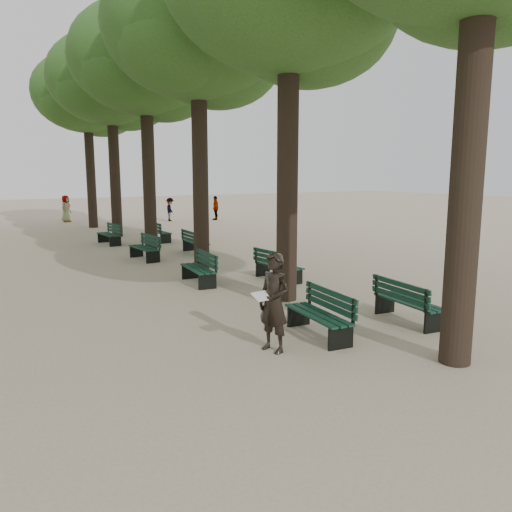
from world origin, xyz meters
TOP-DOWN VIEW (x-y plane):
  - ground at (0.00, 0.00)m, footprint 120.00×120.00m
  - tree_central_2 at (1.50, 8.00)m, footprint 6.00×6.00m
  - tree_central_3 at (1.50, 13.00)m, footprint 6.00×6.00m
  - tree_central_4 at (1.50, 18.00)m, footprint 6.00×6.00m
  - tree_central_5 at (1.50, 23.00)m, footprint 6.00×6.00m
  - bench_left_0 at (0.37, 0.28)m, footprint 0.78×1.86m
  - bench_left_1 at (0.37, 5.84)m, footprint 0.77×1.85m
  - bench_left_2 at (0.37, 10.56)m, footprint 0.68×1.83m
  - bench_left_3 at (0.37, 15.38)m, footprint 0.70×1.84m
  - bench_right_0 at (2.63, 0.03)m, footprint 0.79×1.86m
  - bench_right_1 at (2.63, 5.05)m, footprint 0.71×1.84m
  - bench_right_2 at (2.63, 10.98)m, footprint 0.69×1.83m
  - bench_right_3 at (2.63, 15.12)m, footprint 0.66×1.83m
  - man_with_map at (-0.82, 0.06)m, footprint 0.71×0.79m
  - pedestrian_d at (0.80, 27.35)m, footprint 0.83×0.87m
  - pedestrian_b at (6.88, 24.35)m, footprint 0.81×1.01m
  - pedestrian_c at (9.86, 23.53)m, footprint 0.91×0.91m

SIDE VIEW (x-z plane):
  - ground at x=0.00m, z-range 0.00..0.00m
  - bench_left_0 at x=0.37m, z-range -0.19..0.73m
  - bench_left_1 at x=0.37m, z-range -0.19..0.73m
  - bench_left_2 at x=0.37m, z-range -0.19..0.73m
  - bench_left_3 at x=0.37m, z-range -0.19..0.73m
  - bench_right_0 at x=2.63m, z-range -0.19..0.73m
  - bench_right_1 at x=2.63m, z-range -0.19..0.73m
  - bench_right_2 at x=2.63m, z-range -0.19..0.73m
  - bench_right_3 at x=2.63m, z-range -0.19..0.73m
  - pedestrian_b at x=6.88m, z-range 0.00..1.56m
  - pedestrian_c at x=9.86m, z-range 0.00..1.64m
  - pedestrian_d at x=0.80m, z-range 0.00..1.75m
  - man_with_map at x=-0.82m, z-range 0.00..1.80m
  - tree_central_2 at x=1.50m, z-range 2.68..12.63m
  - tree_central_3 at x=1.50m, z-range 2.68..12.63m
  - tree_central_4 at x=1.50m, z-range 2.68..12.63m
  - tree_central_5 at x=1.50m, z-range 2.68..12.63m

